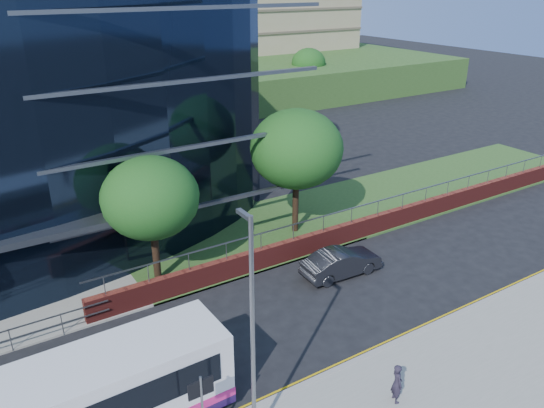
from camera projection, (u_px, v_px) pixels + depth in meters
grass_verge at (382, 199)px, 36.45m from camera, size 36.00×8.00×0.12m
retaining_wall at (377, 224)px, 31.39m from camera, size 34.00×0.40×2.11m
apartment_block at (197, 2)px, 72.02m from camera, size 60.00×42.00×30.00m
street_sign at (201, 397)px, 16.27m from camera, size 0.85×0.09×2.80m
tree_far_c at (150, 198)px, 24.80m from camera, size 4.62×4.62×6.51m
tree_far_d at (297, 149)px, 29.74m from camera, size 5.28×5.28×7.44m
tree_dist_e at (199, 74)px, 57.27m from camera, size 4.62×4.62×6.51m
tree_dist_f at (309, 63)px, 66.80m from camera, size 4.29×4.29×6.05m
streetlight_east at (252, 330)px, 15.65m from camera, size 0.15×0.77×8.00m
parked_car at (341, 262)px, 26.93m from camera, size 4.33×1.68×1.40m
pedestrian at (397, 383)px, 18.58m from camera, size 0.53×0.65×1.54m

